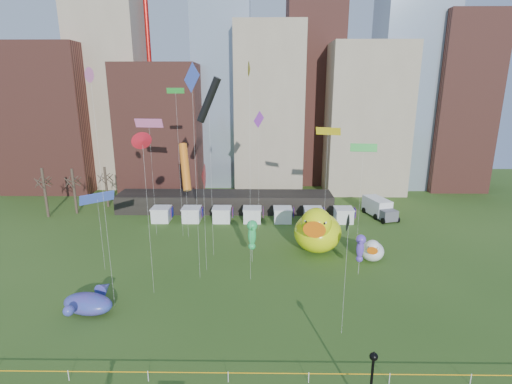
{
  "coord_description": "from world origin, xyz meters",
  "views": [
    {
      "loc": [
        2.39,
        -24.08,
        21.24
      ],
      "look_at": [
        1.95,
        10.23,
        12.0
      ],
      "focal_mm": 27.0,
      "sensor_mm": 36.0,
      "label": 1
    }
  ],
  "objects_px": {
    "whale_inflatable": "(89,302)",
    "lamppost": "(372,378)",
    "big_duck": "(317,230)",
    "seahorse_purple": "(361,246)",
    "seahorse_green": "(252,233)",
    "small_duck": "(372,250)",
    "box_truck": "(379,208)"
  },
  "relations": [
    {
      "from": "whale_inflatable",
      "to": "box_truck",
      "type": "height_order",
      "value": "box_truck"
    },
    {
      "from": "whale_inflatable",
      "to": "big_duck",
      "type": "bearing_deg",
      "value": 44.73
    },
    {
      "from": "big_duck",
      "to": "whale_inflatable",
      "type": "xyz_separation_m",
      "value": [
        -24.31,
        -14.8,
        -2.02
      ]
    },
    {
      "from": "big_duck",
      "to": "small_duck",
      "type": "xyz_separation_m",
      "value": [
        6.62,
        -2.78,
        -1.62
      ]
    },
    {
      "from": "seahorse_purple",
      "to": "box_truck",
      "type": "height_order",
      "value": "seahorse_purple"
    },
    {
      "from": "seahorse_green",
      "to": "seahorse_purple",
      "type": "bearing_deg",
      "value": -27.7
    },
    {
      "from": "seahorse_green",
      "to": "seahorse_purple",
      "type": "height_order",
      "value": "seahorse_green"
    },
    {
      "from": "big_duck",
      "to": "whale_inflatable",
      "type": "relative_size",
      "value": 1.42
    },
    {
      "from": "lamppost",
      "to": "seahorse_green",
      "type": "bearing_deg",
      "value": 109.1
    },
    {
      "from": "whale_inflatable",
      "to": "small_duck",
      "type": "bearing_deg",
      "value": 34.64
    },
    {
      "from": "small_duck",
      "to": "seahorse_green",
      "type": "distance_m",
      "value": 15.46
    },
    {
      "from": "seahorse_green",
      "to": "box_truck",
      "type": "bearing_deg",
      "value": 26.93
    },
    {
      "from": "whale_inflatable",
      "to": "seahorse_green",
      "type": "bearing_deg",
      "value": 49.53
    },
    {
      "from": "big_duck",
      "to": "seahorse_purple",
      "type": "relative_size",
      "value": 1.87
    },
    {
      "from": "seahorse_purple",
      "to": "big_duck",
      "type": "bearing_deg",
      "value": 133.86
    },
    {
      "from": "seahorse_purple",
      "to": "box_truck",
      "type": "distance_m",
      "value": 23.13
    },
    {
      "from": "seahorse_purple",
      "to": "box_truck",
      "type": "relative_size",
      "value": 0.65
    },
    {
      "from": "big_duck",
      "to": "seahorse_purple",
      "type": "bearing_deg",
      "value": -43.86
    },
    {
      "from": "seahorse_purple",
      "to": "seahorse_green",
      "type": "bearing_deg",
      "value": 177.86
    },
    {
      "from": "whale_inflatable",
      "to": "lamppost",
      "type": "distance_m",
      "value": 27.07
    },
    {
      "from": "small_duck",
      "to": "seahorse_purple",
      "type": "distance_m",
      "value": 5.01
    },
    {
      "from": "whale_inflatable",
      "to": "box_truck",
      "type": "distance_m",
      "value": 47.4
    },
    {
      "from": "big_duck",
      "to": "box_truck",
      "type": "bearing_deg",
      "value": 63.82
    },
    {
      "from": "seahorse_green",
      "to": "lamppost",
      "type": "height_order",
      "value": "seahorse_green"
    },
    {
      "from": "seahorse_green",
      "to": "small_duck",
      "type": "bearing_deg",
      "value": -11.56
    },
    {
      "from": "seahorse_green",
      "to": "seahorse_purple",
      "type": "xyz_separation_m",
      "value": [
        12.68,
        -3.17,
        -0.4
      ]
    },
    {
      "from": "seahorse_green",
      "to": "whale_inflatable",
      "type": "distance_m",
      "value": 19.66
    },
    {
      "from": "small_duck",
      "to": "lamppost",
      "type": "bearing_deg",
      "value": -89.43
    },
    {
      "from": "big_duck",
      "to": "seahorse_purple",
      "type": "xyz_separation_m",
      "value": [
        4.06,
        -6.51,
        0.52
      ]
    },
    {
      "from": "seahorse_purple",
      "to": "whale_inflatable",
      "type": "xyz_separation_m",
      "value": [
        -28.38,
        -8.29,
        -2.54
      ]
    },
    {
      "from": "big_duck",
      "to": "box_truck",
      "type": "height_order",
      "value": "big_duck"
    },
    {
      "from": "lamppost",
      "to": "small_duck",
      "type": "bearing_deg",
      "value": 74.08
    }
  ]
}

